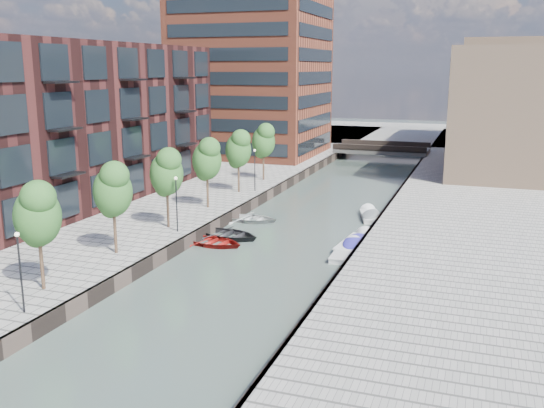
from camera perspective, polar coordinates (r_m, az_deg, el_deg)
The scene contains 27 objects.
water at distance 57.58m, azimuth 5.09°, elevation -0.20°, with size 300.00×300.00×0.00m, color #38473F.
quay_left at distance 74.75m, azimuth -22.72°, elevation 2.24°, with size 60.00×140.00×1.00m, color gray.
quay_right at distance 55.86m, azimuth 21.21°, elevation -0.91°, with size 20.00×140.00×1.00m, color gray.
quay_wall_left at distance 59.23m, azimuth -0.62°, elevation 0.71°, with size 0.25×140.00×1.00m, color #332823.
quay_wall_right at distance 56.33m, azimuth 11.12°, elevation -0.17°, with size 0.25×140.00×1.00m, color #332823.
far_closure at distance 115.90m, azimuth 12.54°, elevation 6.33°, with size 80.00×40.00×1.00m, color gray.
apartment_block at distance 55.98m, azimuth -17.90°, elevation 7.16°, with size 8.00×38.00×14.00m, color black.
tower at distance 85.22m, azimuth -1.83°, elevation 14.86°, with size 18.00×18.00×30.00m, color brown.
tan_block_near at distance 76.61m, azimuth 21.27°, elevation 8.26°, with size 12.00×25.00×14.00m, color tan.
tan_block_far at distance 102.52m, azimuth 20.95°, elevation 9.77°, with size 12.00×20.00×16.00m, color tan.
bridge at distance 88.25m, azimuth 10.31°, elevation 5.08°, with size 13.00×6.00×1.30m.
tree_1 at distance 34.60m, azimuth -21.23°, elevation -0.74°, with size 2.50×2.50×5.95m.
tree_2 at distance 40.03m, azimuth -14.78°, elevation 1.45°, with size 2.50×2.50×5.95m.
tree_3 at distance 45.88m, azimuth -9.91°, elevation 3.09°, with size 2.50×2.50×5.95m.
tree_4 at distance 52.02m, azimuth -6.15°, elevation 4.33°, with size 2.50×2.50×5.95m.
tree_5 at distance 58.35m, azimuth -3.19°, elevation 5.30°, with size 2.50×2.50×5.95m.
tree_6 at distance 64.82m, azimuth -0.81°, elevation 6.06°, with size 2.50×2.50×5.95m.
lamp_0 at distance 32.06m, azimuth -22.65°, elevation -5.22°, with size 0.24×0.24×4.12m.
lamp_1 at distance 44.74m, azimuth -8.99°, elevation 0.53°, with size 0.24×0.24×4.12m.
lamp_2 at distance 59.05m, azimuth -1.63°, elevation 3.64°, with size 0.24×0.24×4.12m.
sloop_2 at distance 45.12m, azimuth -5.52°, elevation -3.87°, with size 3.30×4.62×0.96m, color maroon.
sloop_3 at distance 51.73m, azimuth -2.01°, elevation -1.65°, with size 3.32×4.65×0.96m, color #B5B6B4.
sloop_4 at distance 46.86m, azimuth -4.13°, elevation -3.21°, with size 3.64×5.10×1.06m, color black.
motorboat_2 at distance 43.22m, azimuth 7.21°, elevation -4.53°, with size 1.67×4.68×1.55m.
motorboat_3 at distance 45.17m, azimuth 8.01°, elevation -3.64°, with size 2.27×5.29×1.71m.
motorboat_4 at distance 53.67m, azimuth 9.22°, elevation -1.08°, with size 2.70×4.69×1.48m.
car at distance 73.21m, azimuth 16.66°, elevation 3.35°, with size 1.36×3.38×1.15m, color silver.
Camera 1 is at (13.72, -14.42, 12.86)m, focal length 40.00 mm.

